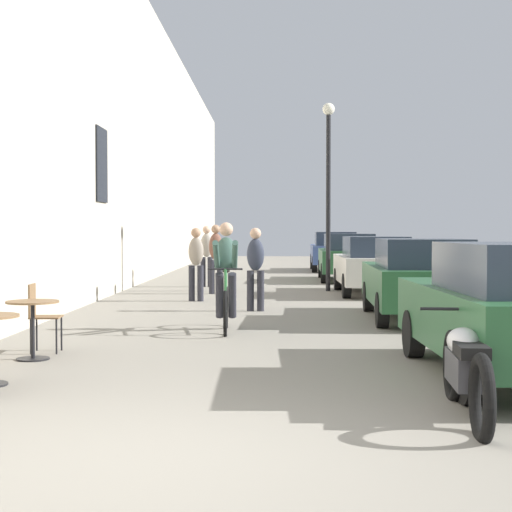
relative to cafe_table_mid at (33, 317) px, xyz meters
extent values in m
plane|color=gray|center=(2.19, -4.17, -0.52)|extent=(88.00, 88.00, 0.00)
cube|color=#B7AD99|center=(-1.26, 9.83, 3.92)|extent=(0.50, 68.00, 8.87)
cube|color=black|center=(-0.99, 8.51, 2.57)|extent=(0.04, 1.10, 1.70)
cylinder|color=black|center=(0.00, 0.00, -0.51)|extent=(0.40, 0.40, 0.02)
cylinder|color=black|center=(0.00, 0.00, -0.16)|extent=(0.05, 0.05, 0.67)
cylinder|color=brown|center=(0.00, 0.00, 0.19)|extent=(0.64, 0.64, 0.02)
cylinder|color=black|center=(0.15, 0.75, -0.30)|extent=(0.02, 0.02, 0.45)
cylinder|color=black|center=(0.17, 0.43, -0.30)|extent=(0.02, 0.02, 0.45)
cylinder|color=black|center=(-0.17, 0.73, -0.30)|extent=(0.02, 0.02, 0.45)
cylinder|color=black|center=(-0.15, 0.41, -0.30)|extent=(0.02, 0.02, 0.45)
cube|color=brown|center=(0.00, 0.58, -0.06)|extent=(0.40, 0.40, 0.02)
cube|color=brown|center=(-0.18, 0.57, 0.16)|extent=(0.04, 0.34, 0.42)
torus|color=black|center=(2.22, 2.24, -0.19)|extent=(0.08, 0.71, 0.71)
torus|color=black|center=(2.17, 3.29, -0.19)|extent=(0.08, 0.71, 0.71)
cylinder|color=#2D6B38|center=(2.18, 3.20, 0.09)|extent=(0.05, 0.22, 0.58)
cylinder|color=#2D6B38|center=(2.20, 2.70, 0.43)|extent=(0.07, 0.83, 0.14)
cylinder|color=#2D6B38|center=(2.22, 2.27, 0.14)|extent=(0.04, 0.09, 0.67)
cylinder|color=#2D6B38|center=(2.19, 2.79, -0.15)|extent=(0.08, 1.00, 0.12)
cylinder|color=black|center=(2.22, 2.29, 0.48)|extent=(0.52, 0.05, 0.03)
ellipsoid|color=black|center=(2.18, 3.11, 0.41)|extent=(0.12, 0.24, 0.06)
ellipsoid|color=#38564C|center=(2.18, 3.03, 0.68)|extent=(0.36, 0.36, 0.59)
sphere|color=tan|center=(2.19, 2.99, 1.08)|extent=(0.22, 0.22, 0.22)
cylinder|color=#26262D|center=(2.29, 2.96, 0.03)|extent=(0.15, 0.40, 0.75)
cylinder|color=#26262D|center=(2.09, 2.95, 0.03)|extent=(0.15, 0.40, 0.75)
cylinder|color=#38564C|center=(2.34, 2.65, 0.68)|extent=(0.14, 0.75, 0.48)
cylinder|color=#38564C|center=(2.06, 2.63, 0.68)|extent=(0.11, 0.75, 0.48)
cylinder|color=#26262D|center=(2.69, 5.92, -0.12)|extent=(0.14, 0.14, 0.80)
cylinder|color=#26262D|center=(2.49, 5.92, -0.12)|extent=(0.14, 0.14, 0.80)
ellipsoid|color=#2D3342|center=(2.59, 5.92, 0.59)|extent=(0.34, 0.25, 0.63)
sphere|color=tan|center=(2.59, 5.92, 1.00)|extent=(0.22, 0.22, 0.22)
cylinder|color=#26262D|center=(1.31, 8.08, -0.12)|extent=(0.14, 0.14, 0.80)
cylinder|color=#26262D|center=(1.11, 8.10, -0.12)|extent=(0.14, 0.14, 0.80)
ellipsoid|color=gray|center=(1.21, 8.09, 0.60)|extent=(0.36, 0.28, 0.63)
sphere|color=#A57A5B|center=(1.21, 8.09, 1.01)|extent=(0.22, 0.22, 0.22)
cylinder|color=#26262D|center=(1.60, 10.17, -0.10)|extent=(0.14, 0.14, 0.85)
cylinder|color=#26262D|center=(1.40, 10.14, -0.10)|extent=(0.14, 0.14, 0.85)
ellipsoid|color=brown|center=(1.50, 10.15, 0.66)|extent=(0.37, 0.29, 0.67)
sphere|color=#A57A5B|center=(1.50, 10.15, 1.10)|extent=(0.22, 0.22, 0.22)
cylinder|color=#26262D|center=(0.97, 12.63, -0.10)|extent=(0.14, 0.14, 0.84)
cylinder|color=#26262D|center=(1.16, 12.62, -0.10)|extent=(0.14, 0.14, 0.84)
ellipsoid|color=#9E9384|center=(1.07, 12.62, 0.65)|extent=(0.36, 0.27, 0.67)
sphere|color=tan|center=(1.07, 12.62, 1.09)|extent=(0.22, 0.22, 0.22)
cylinder|color=black|center=(4.38, 11.13, 1.78)|extent=(0.12, 0.12, 4.60)
sphere|color=silver|center=(4.38, 11.13, 4.22)|extent=(0.32, 0.32, 0.32)
cube|color=#23512D|center=(5.48, -1.05, 0.11)|extent=(1.76, 4.11, 0.66)
cylinder|color=black|center=(4.68, 0.28, -0.23)|extent=(0.20, 0.59, 0.59)
cylinder|color=black|center=(4.73, -2.41, -0.23)|extent=(0.20, 0.59, 0.59)
cube|color=#23512D|center=(5.52, 4.56, 0.10)|extent=(1.82, 4.10, 0.66)
cube|color=#283342|center=(5.50, 4.07, 0.67)|extent=(1.49, 2.23, 0.49)
cylinder|color=black|center=(4.80, 5.92, -0.23)|extent=(0.21, 0.59, 0.58)
cylinder|color=black|center=(6.33, 5.86, -0.23)|extent=(0.21, 0.59, 0.58)
cylinder|color=black|center=(4.70, 3.25, -0.23)|extent=(0.21, 0.59, 0.58)
cylinder|color=black|center=(6.23, 3.20, -0.23)|extent=(0.21, 0.59, 0.58)
cube|color=beige|center=(5.42, 10.21, 0.10)|extent=(1.70, 4.05, 0.66)
cube|color=#283342|center=(5.42, 9.73, 0.67)|extent=(1.42, 2.19, 0.49)
cylinder|color=black|center=(4.67, 11.55, -0.23)|extent=(0.19, 0.58, 0.58)
cylinder|color=black|center=(6.19, 11.54, -0.23)|extent=(0.19, 0.58, 0.58)
cylinder|color=black|center=(4.65, 8.88, -0.23)|extent=(0.19, 0.58, 0.58)
cylinder|color=black|center=(6.18, 8.87, -0.23)|extent=(0.19, 0.58, 0.58)
cube|color=#23512D|center=(5.30, 15.60, 0.12)|extent=(1.85, 4.23, 0.68)
cube|color=#283342|center=(5.29, 15.09, 0.71)|extent=(1.52, 2.30, 0.51)
cylinder|color=black|center=(4.55, 17.00, -0.22)|extent=(0.21, 0.61, 0.60)
cylinder|color=black|center=(6.13, 16.95, -0.22)|extent=(0.21, 0.61, 0.60)
cylinder|color=black|center=(4.47, 14.24, -0.22)|extent=(0.21, 0.61, 0.60)
cylinder|color=black|center=(6.05, 14.19, -0.22)|extent=(0.21, 0.61, 0.60)
cube|color=#384C84|center=(5.36, 21.84, 0.14)|extent=(1.90, 4.36, 0.70)
cube|color=#283342|center=(5.34, 21.32, 0.75)|extent=(1.56, 2.37, 0.52)
cylinder|color=black|center=(4.58, 23.29, -0.21)|extent=(0.22, 0.63, 0.62)
cylinder|color=black|center=(6.21, 23.24, -0.21)|extent=(0.22, 0.63, 0.62)
cylinder|color=black|center=(4.51, 20.44, -0.21)|extent=(0.22, 0.63, 0.62)
cylinder|color=black|center=(6.13, 20.40, -0.21)|extent=(0.22, 0.63, 0.62)
torus|color=black|center=(4.62, -2.12, -0.22)|extent=(0.14, 0.69, 0.69)
torus|color=black|center=(4.52, -3.57, -0.22)|extent=(0.15, 0.71, 0.70)
cube|color=#333338|center=(4.57, -2.84, -0.12)|extent=(0.29, 0.78, 0.28)
ellipsoid|color=#B7B7BC|center=(4.58, -2.74, 0.10)|extent=(0.32, 0.54, 0.24)
cube|color=black|center=(4.55, -3.12, 0.08)|extent=(0.27, 0.46, 0.10)
cylinder|color=black|center=(4.61, -2.22, 0.33)|extent=(0.62, 0.07, 0.03)
camera|label=1|loc=(2.93, -9.56, 1.05)|focal=55.55mm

